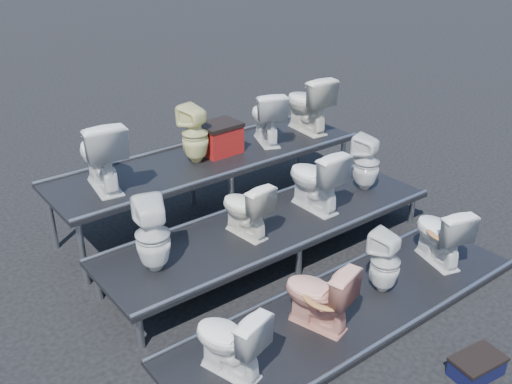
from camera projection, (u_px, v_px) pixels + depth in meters
ground at (272, 257)px, 6.85m from camera, size 80.00×80.00×0.00m
tier_front at (350, 308)px, 5.91m from camera, size 4.20×1.20×0.06m
tier_mid at (272, 240)px, 6.75m from camera, size 4.20×1.20×0.46m
tier_back at (211, 187)px, 7.58m from camera, size 4.20×1.20×0.86m
toilet_0 at (229, 340)px, 4.91m from camera, size 0.57×0.76×0.70m
toilet_1 at (318, 295)px, 5.48m from camera, size 0.59×0.79×0.72m
toilet_2 at (385, 262)px, 6.01m from camera, size 0.37×0.38×0.70m
toilet_3 at (440, 233)px, 6.51m from camera, size 0.60×0.81×0.73m
toilet_4 at (153, 235)px, 5.64m from camera, size 0.44×0.44×0.78m
toilet_5 at (245, 208)px, 6.29m from camera, size 0.43×0.67×0.65m
toilet_6 at (315, 179)px, 6.83m from camera, size 0.44×0.77×0.78m
toilet_7 at (367, 163)px, 7.34m from camera, size 0.41×0.42×0.73m
toilet_8 at (100, 154)px, 6.42m from camera, size 0.58×0.88×0.84m
toilet_9 at (195, 134)px, 7.12m from camera, size 0.41×0.41×0.74m
toilet_10 at (266, 116)px, 7.74m from camera, size 0.65×0.82×0.73m
toilet_11 at (308, 103)px, 8.14m from camera, size 0.53×0.84×0.82m
red_crate at (220, 140)px, 7.47m from camera, size 0.51×0.42×0.36m
step_stool at (477, 367)px, 5.07m from camera, size 0.49×0.33×0.16m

